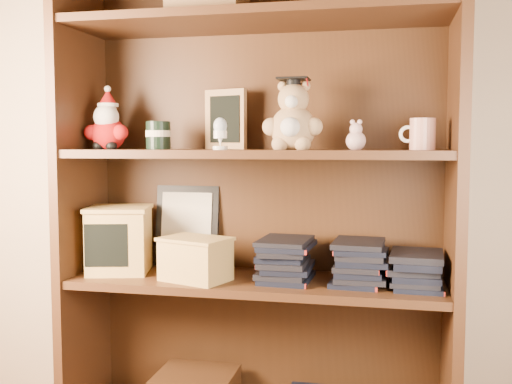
{
  "coord_description": "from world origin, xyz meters",
  "views": [
    {
      "loc": [
        0.2,
        -0.48,
        0.97
      ],
      "look_at": [
        -0.19,
        1.3,
        0.82
      ],
      "focal_mm": 42.0,
      "sensor_mm": 36.0,
      "label": 1
    }
  ],
  "objects_px": {
    "teacher_mug": "(422,134)",
    "treats_box": "(119,239)",
    "grad_teddy_bear": "(293,122)",
    "bookcase": "(259,204)"
  },
  "relations": [
    {
      "from": "grad_teddy_bear",
      "to": "teacher_mug",
      "type": "xyz_separation_m",
      "value": [
        0.37,
        0.01,
        -0.04
      ]
    },
    {
      "from": "grad_teddy_bear",
      "to": "treats_box",
      "type": "distance_m",
      "value": 0.68
    },
    {
      "from": "grad_teddy_bear",
      "to": "treats_box",
      "type": "height_order",
      "value": "grad_teddy_bear"
    },
    {
      "from": "bookcase",
      "to": "grad_teddy_bear",
      "type": "xyz_separation_m",
      "value": [
        0.12,
        -0.06,
        0.25
      ]
    },
    {
      "from": "bookcase",
      "to": "grad_teddy_bear",
      "type": "relative_size",
      "value": 7.25
    },
    {
      "from": "grad_teddy_bear",
      "to": "teacher_mug",
      "type": "relative_size",
      "value": 2.15
    },
    {
      "from": "grad_teddy_bear",
      "to": "treats_box",
      "type": "bearing_deg",
      "value": 179.42
    },
    {
      "from": "treats_box",
      "to": "teacher_mug",
      "type": "bearing_deg",
      "value": 0.06
    },
    {
      "from": "teacher_mug",
      "to": "treats_box",
      "type": "bearing_deg",
      "value": -179.94
    },
    {
      "from": "teacher_mug",
      "to": "treats_box",
      "type": "height_order",
      "value": "teacher_mug"
    }
  ]
}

